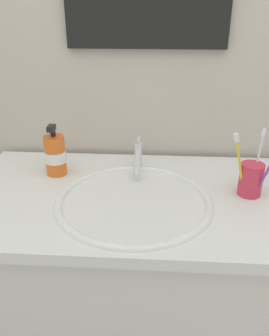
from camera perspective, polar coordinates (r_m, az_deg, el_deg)
The scene contains 9 objects.
tiled_wall_back at distance 1.22m, azimuth 1.99°, elevation 17.51°, with size 2.25×0.04×2.40m, color beige.
vanity_counter at distance 1.29m, azimuth 0.93°, elevation -21.04°, with size 1.05×0.56×0.86m.
sink_basin at distance 1.00m, azimuth -0.11°, elevation -7.34°, with size 0.44×0.44×0.11m.
faucet at distance 1.14m, azimuth 0.57°, elevation 1.68°, with size 0.02×0.15×0.10m.
toothbrush_cup at distance 1.05m, azimuth 18.28°, elevation -1.78°, with size 0.07×0.07×0.10m, color #D8334C.
toothbrush_white at distance 1.05m, azimuth 19.41°, elevation 1.76°, with size 0.03×0.04×0.18m.
toothbrush_purple at distance 1.00m, azimuth 20.95°, elevation 0.12°, with size 0.05×0.04×0.18m.
toothbrush_yellow at distance 1.00m, azimuth 16.59°, elevation 1.11°, with size 0.06×0.02×0.19m.
soap_dispenser at distance 1.14m, azimuth -12.68°, elevation 2.07°, with size 0.07×0.07×0.17m.
Camera 1 is at (0.04, -0.88, 1.37)m, focal length 37.72 mm.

